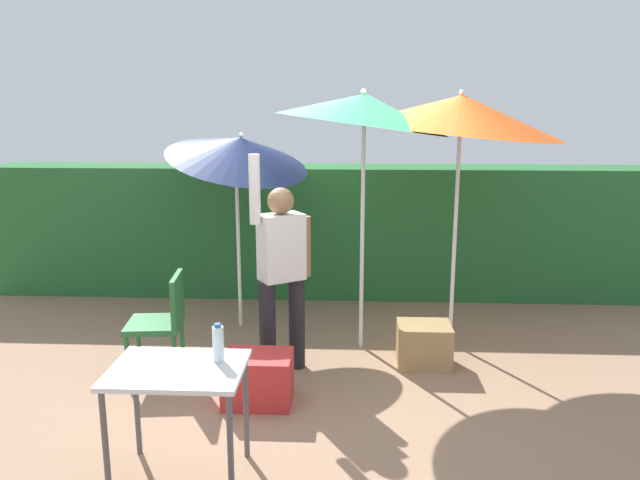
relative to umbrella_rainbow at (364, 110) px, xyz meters
The scene contains 11 objects.
ground_plane 2.32m from the umbrella_rainbow, 121.74° to the right, with size 24.00×24.00×0.00m, color #937056.
hedge_row 2.27m from the umbrella_rainbow, 102.24° to the left, with size 8.00×0.70×1.54m, color #23602D.
umbrella_rainbow is the anchor object (origin of this frame).
umbrella_orange 1.38m from the umbrella_rainbow, 156.92° to the left, with size 1.50×1.44×2.22m.
umbrella_yellow 0.88m from the umbrella_rainbow, ahead, with size 1.87×1.85×2.44m.
person_vendor 1.56m from the umbrella_rainbow, 139.05° to the right, with size 0.51×0.38×1.88m.
chair_plastic 2.50m from the umbrella_rainbow, 155.36° to the right, with size 0.48×0.48×0.89m.
cooler_box 2.48m from the umbrella_rainbow, 124.12° to the right, with size 0.52×0.40×0.39m, color red.
crate_cardboard 2.14m from the umbrella_rainbow, 36.65° to the right, with size 0.46×0.38×0.38m, color #9E7A4C.
folding_table 2.93m from the umbrella_rainbow, 117.18° to the right, with size 0.80×0.60×0.74m.
bottle_water 2.66m from the umbrella_rainbow, 113.24° to the right, with size 0.07×0.07×0.24m.
Camera 1 is at (0.27, -4.98, 2.27)m, focal length 34.69 mm.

